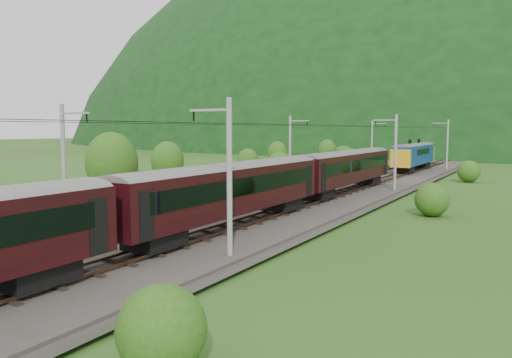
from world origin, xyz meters
The scene contains 15 objects.
ground centered at (0.00, 0.00, 0.00)m, with size 600.00×600.00×0.00m, color #2A4816.
railbed centered at (0.00, 10.00, 0.15)m, with size 14.00×220.00×0.30m, color #38332D.
track_left centered at (-2.40, 10.00, 0.37)m, with size 2.40×220.00×0.27m.
track_right centered at (2.40, 10.00, 0.37)m, with size 2.40×220.00×0.27m.
catenary_left centered at (-6.12, 32.00, 4.50)m, with size 2.54×192.28×8.00m.
catenary_right centered at (6.12, 32.00, 4.50)m, with size 2.54×192.28×8.00m.
overhead_wires centered at (0.00, 10.00, 7.10)m, with size 4.83×198.00×0.03m.
mountain_main centered at (0.00, 260.00, 0.00)m, with size 504.00×360.00×244.00m, color black.
mountain_ridge centered at (-120.00, 300.00, 0.00)m, with size 336.00×280.00×132.00m, color black.
train centered at (2.40, -5.10, 3.38)m, with size 2.83×135.87×4.92m.
hazard_post_near centered at (0.04, 36.82, 1.10)m, with size 0.17×0.17×1.60m, color red.
hazard_post_far centered at (0.10, 68.40, 1.06)m, with size 0.16×0.16×1.52m, color red.
signal centered at (-5.00, 50.09, 1.46)m, with size 0.22×0.22×1.98m.
vegetation_left centered at (-14.17, 12.30, 2.41)m, with size 11.15×147.91×6.51m.
vegetation_right centered at (11.71, 16.37, 1.16)m, with size 4.02×90.50×2.52m.
Camera 1 is at (19.89, -20.91, 6.72)m, focal length 35.00 mm.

